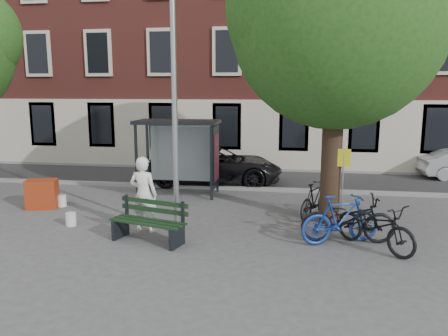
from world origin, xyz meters
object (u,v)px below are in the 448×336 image
bus_shelter (189,140)px  painter (143,194)px  bench (149,223)px  bike_a (348,219)px  bike_b (341,219)px  lamppost (175,125)px  bike_d (315,200)px  notice_sign (343,169)px  red_stand (42,194)px  car_dark (216,165)px  bike_c (375,226)px

bus_shelter → painter: size_ratio=1.43×
bench → bike_a: (4.79, 0.68, 0.14)m
painter → bike_b: 4.99m
lamppost → bike_d: lamppost is taller
notice_sign → painter: bearing=-162.6°
bike_d → red_stand: 8.38m
bike_d → car_dark: size_ratio=0.34×
car_dark → notice_sign: 6.49m
bike_b → car_dark: car_dark is taller
painter → notice_sign: bearing=-160.0°
bench → bike_b: 4.64m
bike_d → notice_sign: bearing=167.6°
notice_sign → bike_a: bearing=-87.1°
painter → bike_a: size_ratio=0.89×
bench → bike_b: bearing=22.8°
bus_shelter → bench: size_ratio=1.42×
bike_a → bike_d: 2.11m
bike_a → car_dark: size_ratio=0.43×
lamppost → bike_c: bearing=-5.9°
bike_d → notice_sign: size_ratio=0.83×
bus_shelter → red_stand: 5.06m
car_dark → bike_c: bearing=-149.2°
bike_a → red_stand: (-9.06, 1.74, -0.14)m
bike_c → red_stand: size_ratio=2.40×
bus_shelter → bench: bearing=-88.5°
bike_a → car_dark: (-4.31, 6.18, 0.13)m
bench → red_stand: 4.91m
bike_a → lamppost: bearing=84.0°
bike_d → bus_shelter: bearing=1.4°
car_dark → red_stand: size_ratio=5.75×
painter → car_dark: 6.21m
bike_c → red_stand: (-9.62, 2.11, -0.12)m
lamppost → notice_sign: bearing=16.4°
lamppost → notice_sign: lamppost is taller
bike_a → bike_c: 0.68m
bike_c → bike_d: bike_c is taller
bike_a → bike_c: bearing=-128.1°
bike_c → bus_shelter: bearing=96.7°
bench → notice_sign: bearing=39.3°
bus_shelter → car_dark: bus_shelter is taller
painter → red_stand: painter is taller
bus_shelter → bike_a: size_ratio=1.27×
painter → bench: painter is taller
red_stand → bike_b: bearing=-11.8°
bike_c → painter: bearing=132.7°
lamppost → car_dark: bearing=90.0°
lamppost → bike_a: (4.30, -0.12, -2.19)m
painter → bench: 0.97m
bench → bike_c: bearing=19.1°
bike_d → bike_c: bearing=147.0°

